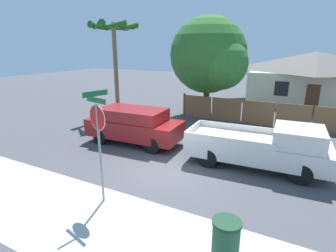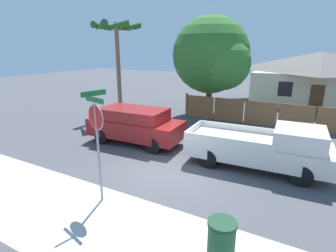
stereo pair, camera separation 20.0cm
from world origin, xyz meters
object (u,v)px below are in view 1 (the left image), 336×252
orange_pickup (263,146)px  stop_sign (98,129)px  palm_tree (114,35)px  house (314,77)px  oak_tree (211,57)px  trash_bin (226,240)px  red_suv (134,124)px

orange_pickup → stop_sign: 6.34m
palm_tree → house: bearing=43.1°
house → palm_tree: bearing=-136.9°
house → palm_tree: size_ratio=1.68×
house → palm_tree: palm_tree is taller
oak_tree → palm_tree: 6.46m
oak_tree → trash_bin: size_ratio=6.78×
palm_tree → oak_tree: bearing=26.0°
house → orange_pickup: house is taller
palm_tree → trash_bin: (10.26, -9.45, -4.85)m
red_suv → orange_pickup: orange_pickup is taller
stop_sign → palm_tree: bearing=139.5°
trash_bin → orange_pickup: bearing=90.3°
house → oak_tree: 10.73m
palm_tree → red_suv: size_ratio=1.31×
house → palm_tree: 16.75m
house → stop_sign: house is taller
red_suv → orange_pickup: (6.02, 0.01, -0.09)m
house → stop_sign: bearing=-105.8°
house → oak_tree: oak_tree is taller
palm_tree → orange_pickup: size_ratio=1.15×
stop_sign → trash_bin: (3.96, -0.57, -1.82)m
house → orange_pickup: bearing=-96.6°
palm_tree → orange_pickup: (10.23, -4.12, -4.48)m
orange_pickup → stop_sign: bearing=-132.2°
house → trash_bin: size_ratio=10.63×
house → trash_bin: bearing=-94.8°
red_suv → trash_bin: bearing=-43.8°
stop_sign → red_suv: bearing=127.9°
palm_tree → stop_sign: size_ratio=1.82×
oak_tree → orange_pickup: oak_tree is taller
trash_bin → house: bearing=85.2°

